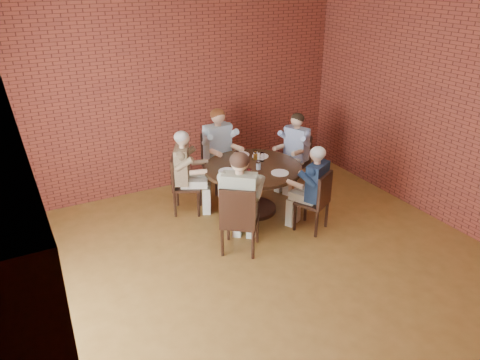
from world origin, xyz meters
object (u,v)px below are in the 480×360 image
diner_a (294,152)px  diner_b (220,151)px  chair_c (181,182)px  chair_d (239,218)px  diner_e (313,189)px  chair_a (297,159)px  smartphone (280,171)px  chair_b (217,159)px  chair_e (317,200)px  diner_c (186,173)px  diner_d (240,202)px  dining_table (253,180)px

diner_a → diner_b: diner_b is taller
chair_c → chair_d: (0.22, -1.46, 0.02)m
chair_c → diner_e: size_ratio=0.72×
chair_a → chair_d: size_ratio=0.94×
chair_c → smartphone: chair_c is taller
chair_b → diner_a: bearing=-34.7°
chair_d → chair_e: (1.26, 0.00, -0.03)m
chair_a → diner_c: size_ratio=0.71×
chair_d → diner_d: size_ratio=0.69×
chair_c → smartphone: 1.51m
chair_a → chair_d: bearing=-74.7°
dining_table → chair_b: size_ratio=1.52×
diner_a → diner_c: (-1.95, 0.05, -0.00)m
dining_table → diner_d: (-0.69, -0.88, 0.18)m
diner_d → diner_b: bearing=-69.9°
diner_c → diner_e: size_ratio=1.02×
diner_a → chair_d: 2.26m
diner_c → chair_e: 2.01m
diner_d → diner_c: bearing=-43.0°
diner_d → smartphone: (0.94, 0.53, 0.04)m
chair_d → diner_d: bearing=-90.0°
dining_table → diner_e: (0.47, -0.89, 0.11)m
chair_b → diner_d: size_ratio=0.69×
diner_d → chair_e: bearing=-145.6°
diner_d → diner_e: (1.16, -0.01, -0.07)m
chair_e → chair_b: bearing=-100.8°
smartphone → diner_b: bearing=113.3°
diner_a → chair_c: size_ratio=1.42×
chair_b → diner_d: 2.02m
chair_e → diner_a: bearing=-139.3°
diner_a → chair_b: 1.32m
chair_c → chair_e: 2.08m
dining_table → smartphone: bearing=-55.0°
diner_a → dining_table: bearing=-90.0°
chair_e → diner_b: bearing=-100.3°
dining_table → chair_b: bearing=95.8°
diner_a → diner_e: 1.42m
diner_d → dining_table: bearing=-90.0°
diner_d → chair_e: diner_d is taller
diner_b → chair_a: bearing=-28.4°
diner_a → chair_e: size_ratio=1.45×
dining_table → chair_e: bearing=-62.1°
diner_b → chair_c: (-0.88, -0.45, -0.20)m
chair_b → diner_c: 1.00m
diner_c → diner_e: bearing=-107.6°
chair_d → diner_e: 1.23m
diner_a → diner_d: bearing=-74.8°
chair_a → diner_b: 1.34m
diner_a → chair_b: diner_a is taller
diner_c → diner_e: 1.92m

